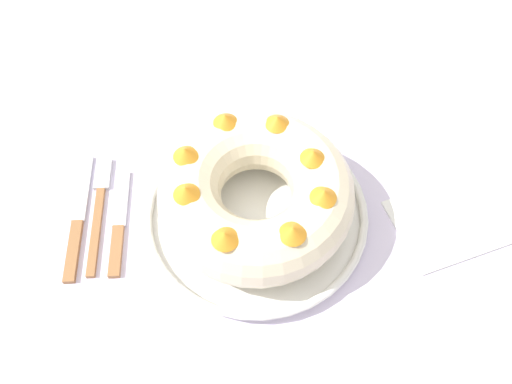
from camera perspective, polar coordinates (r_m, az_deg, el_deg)
The scene contains 8 objects.
ground_plane at distance 1.46m, azimuth 0.31°, elevation -17.86°, with size 8.00×8.00×0.00m, color brown.
dining_table at distance 0.82m, azimuth 0.52°, elevation -5.74°, with size 1.43×1.13×0.76m.
serving_dish at distance 0.73m, azimuth -0.00°, elevation -2.32°, with size 0.33×0.33×0.02m.
bundt_cake at distance 0.68m, azimuth -0.01°, elevation 0.05°, with size 0.27×0.27×0.10m.
fork at distance 0.78m, azimuth -17.48°, elevation -1.41°, with size 0.02×0.20×0.01m.
serving_knife at distance 0.78m, azimuth -19.73°, elevation -3.43°, with size 0.02×0.21×0.01m.
cake_knife at distance 0.76m, azimuth -15.44°, elevation -4.03°, with size 0.02×0.18×0.01m.
napkin at distance 0.79m, azimuth 21.77°, elevation -2.91°, with size 0.18×0.13×0.00m, color white.
Camera 1 is at (-0.03, -0.37, 1.41)m, focal length 35.00 mm.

